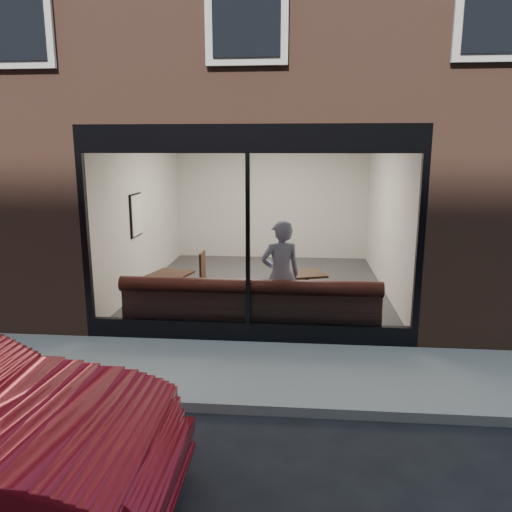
# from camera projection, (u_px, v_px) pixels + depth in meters

# --- Properties ---
(ground) EXTENTS (120.00, 120.00, 0.00)m
(ground) POSITION_uv_depth(u_px,v_px,m) (229.00, 410.00, 5.58)
(ground) COLOR black
(ground) RESTS_ON ground
(sidewalk_near) EXTENTS (40.00, 2.00, 0.01)m
(sidewalk_near) POSITION_uv_depth(u_px,v_px,m) (240.00, 371.00, 6.56)
(sidewalk_near) COLOR gray
(sidewalk_near) RESTS_ON ground
(kerb_near) EXTENTS (40.00, 0.10, 0.12)m
(kerb_near) POSITION_uv_depth(u_px,v_px,m) (229.00, 407.00, 5.52)
(kerb_near) COLOR gray
(kerb_near) RESTS_ON ground
(host_building_pier_left) EXTENTS (2.50, 12.00, 3.20)m
(host_building_pier_left) POSITION_uv_depth(u_px,v_px,m) (132.00, 197.00, 13.36)
(host_building_pier_left) COLOR brown
(host_building_pier_left) RESTS_ON ground
(host_building_pier_right) EXTENTS (2.50, 12.00, 3.20)m
(host_building_pier_right) POSITION_uv_depth(u_px,v_px,m) (418.00, 199.00, 12.71)
(host_building_pier_right) COLOR brown
(host_building_pier_right) RESTS_ON ground
(host_building_backfill) EXTENTS (5.00, 6.00, 3.20)m
(host_building_backfill) POSITION_uv_depth(u_px,v_px,m) (277.00, 189.00, 15.96)
(host_building_backfill) COLOR brown
(host_building_backfill) RESTS_ON ground
(cafe_floor) EXTENTS (6.00, 6.00, 0.00)m
(cafe_floor) POSITION_uv_depth(u_px,v_px,m) (263.00, 287.00, 10.45)
(cafe_floor) COLOR #2D2D30
(cafe_floor) RESTS_ON ground
(cafe_ceiling) EXTENTS (6.00, 6.00, 0.00)m
(cafe_ceiling) POSITION_uv_depth(u_px,v_px,m) (263.00, 132.00, 9.78)
(cafe_ceiling) COLOR white
(cafe_ceiling) RESTS_ON host_building_upper
(cafe_wall_back) EXTENTS (5.00, 0.00, 5.00)m
(cafe_wall_back) POSITION_uv_depth(u_px,v_px,m) (272.00, 198.00, 13.03)
(cafe_wall_back) COLOR silver
(cafe_wall_back) RESTS_ON ground
(cafe_wall_left) EXTENTS (0.00, 6.00, 6.00)m
(cafe_wall_left) POSITION_uv_depth(u_px,v_px,m) (143.00, 211.00, 10.33)
(cafe_wall_left) COLOR silver
(cafe_wall_left) RESTS_ON ground
(cafe_wall_right) EXTENTS (0.00, 6.00, 6.00)m
(cafe_wall_right) POSITION_uv_depth(u_px,v_px,m) (388.00, 214.00, 9.90)
(cafe_wall_right) COLOR silver
(cafe_wall_right) RESTS_ON ground
(storefront_kick) EXTENTS (5.00, 0.10, 0.30)m
(storefront_kick) POSITION_uv_depth(u_px,v_px,m) (248.00, 332.00, 7.55)
(storefront_kick) COLOR black
(storefront_kick) RESTS_ON ground
(storefront_header) EXTENTS (5.00, 0.10, 0.40)m
(storefront_header) POSITION_uv_depth(u_px,v_px,m) (248.00, 139.00, 6.95)
(storefront_header) COLOR black
(storefront_header) RESTS_ON host_building_upper
(storefront_mullion) EXTENTS (0.06, 0.10, 2.50)m
(storefront_mullion) POSITION_uv_depth(u_px,v_px,m) (248.00, 241.00, 7.25)
(storefront_mullion) COLOR black
(storefront_mullion) RESTS_ON storefront_kick
(storefront_glass) EXTENTS (4.80, 0.00, 4.80)m
(storefront_glass) POSITION_uv_depth(u_px,v_px,m) (248.00, 241.00, 7.22)
(storefront_glass) COLOR white
(storefront_glass) RESTS_ON storefront_kick
(banquette) EXTENTS (4.00, 0.55, 0.45)m
(banquette) POSITION_uv_depth(u_px,v_px,m) (251.00, 318.00, 7.92)
(banquette) COLOR #3B1815
(banquette) RESTS_ON cafe_floor
(person) EXTENTS (0.75, 0.61, 1.77)m
(person) POSITION_uv_depth(u_px,v_px,m) (281.00, 275.00, 7.93)
(person) COLOR #8891BA
(person) RESTS_ON cafe_floor
(cafe_table_left) EXTENTS (0.78, 0.78, 0.04)m
(cafe_table_left) POSITION_uv_depth(u_px,v_px,m) (171.00, 274.00, 8.62)
(cafe_table_left) COLOR black
(cafe_table_left) RESTS_ON cafe_floor
(cafe_table_right) EXTENTS (0.74, 0.74, 0.04)m
(cafe_table_right) POSITION_uv_depth(u_px,v_px,m) (307.00, 274.00, 8.63)
(cafe_table_right) COLOR black
(cafe_table_right) RESTS_ON cafe_floor
(cafe_chair_left) EXTENTS (0.44, 0.44, 0.04)m
(cafe_chair_left) POSITION_uv_depth(u_px,v_px,m) (193.00, 288.00, 9.59)
(cafe_chair_left) COLOR black
(cafe_chair_left) RESTS_ON cafe_floor
(wall_poster) EXTENTS (0.02, 0.59, 0.78)m
(wall_poster) POSITION_uv_depth(u_px,v_px,m) (137.00, 215.00, 9.80)
(wall_poster) COLOR white
(wall_poster) RESTS_ON cafe_wall_left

